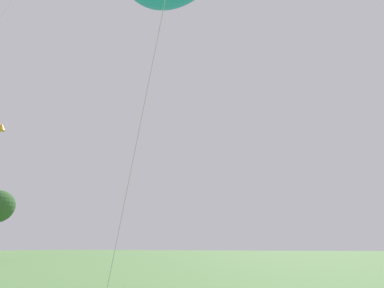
{
  "coord_description": "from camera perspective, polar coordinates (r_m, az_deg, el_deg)",
  "views": [
    {
      "loc": [
        -10.22,
        4.33,
        1.63
      ],
      "look_at": [
        -0.81,
        7.63,
        5.1
      ],
      "focal_mm": 27.78,
      "sensor_mm": 36.0,
      "label": 1
    }
  ],
  "objects": [
    {
      "name": "small_kite_bird_shape",
      "position": [
        34.78,
        -32.77,
        2.72
      ],
      "size": [
        2.03,
        2.12,
        13.21
      ],
      "rotation": [
        0.0,
        0.0,
        -3.09
      ],
      "color": "orange",
      "rests_on": "ground"
    }
  ]
}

